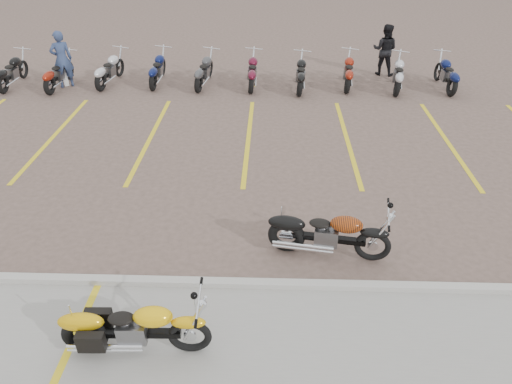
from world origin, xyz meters
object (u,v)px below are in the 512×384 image
flame_cruiser (326,235)px  person_a (62,59)px  bollard (64,71)px  yellow_cruiser (133,329)px  person_b (385,50)px

flame_cruiser → person_a: person_a is taller
flame_cruiser → bollard: bearing=141.1°
yellow_cruiser → flame_cruiser: (2.96, 2.37, 0.02)m
person_a → bollard: (-0.05, 0.11, -0.45)m
flame_cruiser → person_b: person_b is taller
yellow_cruiser → person_b: person_b is taller
flame_cruiser → person_a: size_ratio=1.17×
flame_cruiser → person_b: size_ratio=1.23×
yellow_cruiser → bollard: bollard is taller
yellow_cruiser → bollard: size_ratio=2.16×
person_a → flame_cruiser: bearing=103.0°
flame_cruiser → bollard: 12.37m
person_a → bollard: 0.47m
person_b → bollard: person_b is taller
flame_cruiser → person_b: bearing=83.9°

